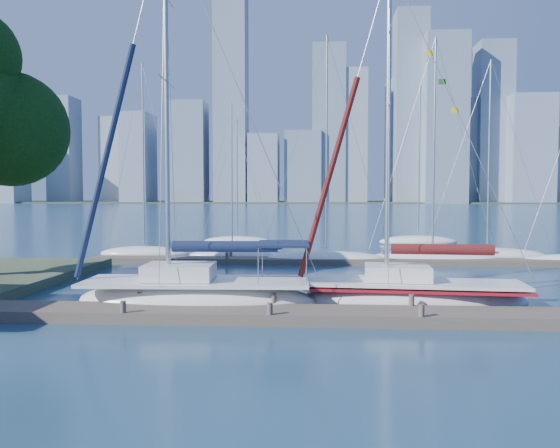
{
  "coord_description": "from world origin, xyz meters",
  "views": [
    {
      "loc": [
        1.43,
        -18.87,
        4.38
      ],
      "look_at": [
        0.05,
        4.0,
        3.18
      ],
      "focal_mm": 35.0,
      "sensor_mm": 36.0,
      "label": 1
    }
  ],
  "objects": [
    {
      "name": "skyline",
      "position": [
        23.18,
        290.3,
        35.79
      ],
      "size": [
        502.89,
        51.31,
        117.8
      ],
      "color": "#7D8DA2",
      "rests_on": "ground"
    },
    {
      "name": "bg_boat_3",
      "position": [
        9.23,
        17.05,
        0.28
      ],
      "size": [
        9.09,
        4.5,
        14.86
      ],
      "rotation": [
        0.0,
        0.0,
        0.26
      ],
      "color": "silver",
      "rests_on": "ground"
    },
    {
      "name": "far_shore",
      "position": [
        0.0,
        320.0,
        0.0
      ],
      "size": [
        800.0,
        100.0,
        1.5
      ],
      "primitive_type": "cube",
      "color": "#38472D",
      "rests_on": "ground"
    },
    {
      "name": "bg_boat_0",
      "position": [
        -10.65,
        19.47,
        0.28
      ],
      "size": [
        6.83,
        4.17,
        14.04
      ],
      "rotation": [
        0.0,
        0.0,
        -0.33
      ],
      "color": "silver",
      "rests_on": "ground"
    },
    {
      "name": "bg_boat_6",
      "position": [
        -5.48,
        30.59,
        0.24
      ],
      "size": [
        6.41,
        3.01,
        11.64
      ],
      "rotation": [
        0.0,
        0.0,
        0.18
      ],
      "color": "silver",
      "rests_on": "ground"
    },
    {
      "name": "sailboat_maroon",
      "position": [
        5.35,
        2.62,
        1.04
      ],
      "size": [
        9.09,
        3.6,
        13.89
      ],
      "rotation": [
        0.0,
        0.0,
        -0.08
      ],
      "color": "silver",
      "rests_on": "ground"
    },
    {
      "name": "far_dock",
      "position": [
        2.0,
        16.0,
        0.18
      ],
      "size": [
        30.0,
        1.8,
        0.36
      ],
      "primitive_type": "cube",
      "color": "#50443B",
      "rests_on": "ground"
    },
    {
      "name": "bg_boat_1",
      "position": [
        -4.2,
        18.8,
        0.23
      ],
      "size": [
        6.29,
        4.21,
        11.04
      ],
      "rotation": [
        0.0,
        0.0,
        -0.42
      ],
      "color": "silver",
      "rests_on": "ground"
    },
    {
      "name": "ground",
      "position": [
        0.0,
        0.0,
        0.0
      ],
      "size": [
        700.0,
        700.0,
        0.0
      ],
      "primitive_type": "plane",
      "color": "navy",
      "rests_on": "ground"
    },
    {
      "name": "bg_boat_4",
      "position": [
        13.46,
        19.43,
        0.27
      ],
      "size": [
        8.33,
        3.25,
        13.96
      ],
      "rotation": [
        0.0,
        0.0,
        -0.12
      ],
      "color": "silver",
      "rests_on": "ground"
    },
    {
      "name": "sailboat_navy",
      "position": [
        -3.09,
        1.9,
        1.17
      ],
      "size": [
        9.46,
        3.36,
        15.66
      ],
      "rotation": [
        0.0,
        0.0,
        0.03
      ],
      "color": "silver",
      "rests_on": "ground"
    },
    {
      "name": "bg_boat_7",
      "position": [
        10.86,
        30.5,
        0.3
      ],
      "size": [
        7.13,
        3.07,
        14.7
      ],
      "rotation": [
        0.0,
        0.0,
        0.1
      ],
      "color": "silver",
      "rests_on": "ground"
    },
    {
      "name": "near_dock",
      "position": [
        0.0,
        0.0,
        0.2
      ],
      "size": [
        26.0,
        2.0,
        0.4
      ],
      "primitive_type": "cube",
      "color": "#50443B",
      "rests_on": "ground"
    },
    {
      "name": "bg_boat_2",
      "position": [
        2.29,
        16.55,
        0.28
      ],
      "size": [
        8.26,
        3.32,
        14.96
      ],
      "rotation": [
        0.0,
        0.0,
        0.14
      ],
      "color": "silver",
      "rests_on": "ground"
    }
  ]
}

